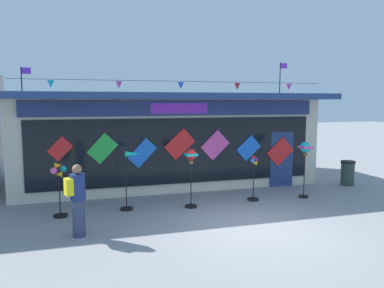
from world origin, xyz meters
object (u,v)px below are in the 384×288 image
(kite_shop_building, at_px, (164,137))
(wind_spinner_center_right, at_px, (254,178))
(wind_spinner_far_left, at_px, (59,184))
(trash_bin, at_px, (348,173))
(wind_spinner_left, at_px, (130,175))
(person_near_camera, at_px, (77,199))
(wind_spinner_right, at_px, (305,152))
(wind_spinner_center_left, at_px, (191,163))

(kite_shop_building, xyz_separation_m, wind_spinner_center_right, (2.00, -3.92, -0.99))
(kite_shop_building, distance_m, wind_spinner_center_right, 4.51)
(wind_spinner_far_left, relative_size, trash_bin, 1.64)
(wind_spinner_left, bearing_deg, kite_shop_building, 64.57)
(wind_spinner_far_left, height_order, person_near_camera, person_near_camera)
(trash_bin, bearing_deg, wind_spinner_far_left, -173.95)
(wind_spinner_right, bearing_deg, kite_shop_building, 132.74)
(wind_spinner_right, distance_m, person_near_camera, 7.18)
(kite_shop_building, bearing_deg, wind_spinner_far_left, -133.04)
(wind_spinner_far_left, relative_size, wind_spinner_center_left, 0.86)
(wind_spinner_left, bearing_deg, person_near_camera, -128.11)
(wind_spinner_left, height_order, wind_spinner_right, wind_spinner_right)
(wind_spinner_center_right, xyz_separation_m, wind_spinner_right, (1.73, -0.11, 0.75))
(wind_spinner_left, height_order, wind_spinner_center_right, wind_spinner_left)
(kite_shop_building, bearing_deg, wind_spinner_left, -115.43)
(wind_spinner_center_left, relative_size, wind_spinner_right, 0.95)
(wind_spinner_center_left, bearing_deg, trash_bin, 10.24)
(kite_shop_building, distance_m, person_near_camera, 6.56)
(person_near_camera, bearing_deg, trash_bin, -90.72)
(wind_spinner_left, xyz_separation_m, wind_spinner_center_right, (3.81, -0.10, -0.28))
(wind_spinner_left, height_order, person_near_camera, wind_spinner_left)
(wind_spinner_center_right, bearing_deg, wind_spinner_left, 178.43)
(person_near_camera, bearing_deg, wind_spinner_left, -54.67)
(wind_spinner_far_left, xyz_separation_m, wind_spinner_right, (7.46, -0.05, 0.55))
(wind_spinner_right, xyz_separation_m, person_near_camera, (-6.97, -1.60, -0.58))
(wind_spinner_left, xyz_separation_m, wind_spinner_right, (5.55, -0.22, 0.47))
(wind_spinner_center_left, bearing_deg, wind_spinner_left, 171.25)
(wind_spinner_center_right, xyz_separation_m, person_near_camera, (-5.24, -1.71, 0.16))
(wind_spinner_center_right, height_order, person_near_camera, person_near_camera)
(wind_spinner_far_left, xyz_separation_m, wind_spinner_center_right, (5.72, 0.07, -0.19))
(wind_spinner_right, height_order, trash_bin, wind_spinner_right)
(wind_spinner_far_left, distance_m, person_near_camera, 1.72)
(wind_spinner_center_right, height_order, wind_spinner_right, wind_spinner_right)
(wind_spinner_right, bearing_deg, trash_bin, 23.28)
(person_near_camera, bearing_deg, kite_shop_building, -46.47)
(wind_spinner_far_left, height_order, wind_spinner_center_right, wind_spinner_far_left)
(kite_shop_building, distance_m, wind_spinner_right, 5.50)
(person_near_camera, bearing_deg, wind_spinner_center_right, -88.45)
(wind_spinner_left, xyz_separation_m, person_near_camera, (-1.43, -1.82, -0.12))
(wind_spinner_right, bearing_deg, wind_spinner_center_left, -179.29)
(wind_spinner_center_right, relative_size, person_near_camera, 0.86)
(wind_spinner_center_right, relative_size, wind_spinner_right, 0.79)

